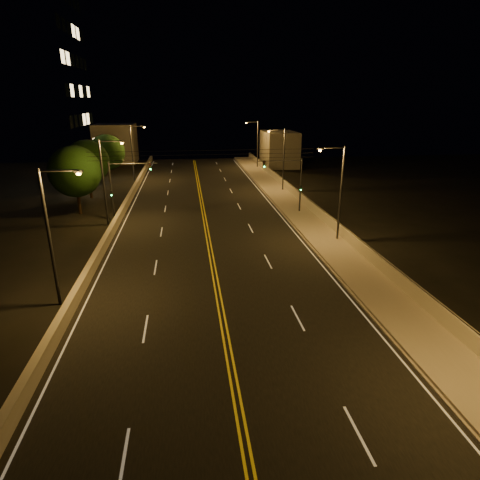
{
  "coord_description": "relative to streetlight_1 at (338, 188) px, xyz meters",
  "views": [
    {
      "loc": [
        -1.76,
        -10.11,
        12.44
      ],
      "look_at": [
        2.0,
        18.0,
        2.5
      ],
      "focal_mm": 30.0,
      "sensor_mm": 36.0,
      "label": 1
    }
  ],
  "objects": [
    {
      "name": "lane_markings",
      "position": [
        -11.51,
        -3.5,
        -5.04
      ],
      "size": [
        17.32,
        116.0,
        0.0
      ],
      "color": "silver",
      "rests_on": "road"
    },
    {
      "name": "overhead_wires",
      "position": [
        -11.51,
        6.08,
        2.34
      ],
      "size": [
        22.0,
        0.03,
        0.83
      ],
      "color": "black"
    },
    {
      "name": "tree_2",
      "position": [
        -25.45,
        32.18,
        -0.37
      ],
      "size": [
        5.5,
        5.5,
        7.45
      ],
      "color": "black",
      "rests_on": "ground"
    },
    {
      "name": "sidewalk",
      "position": [
        -0.71,
        -3.42,
        -4.91
      ],
      "size": [
        3.6,
        120.0,
        0.3
      ],
      "primitive_type": "cube",
      "color": "gray",
      "rests_on": "ground"
    },
    {
      "name": "curb",
      "position": [
        -2.58,
        -3.42,
        -4.99
      ],
      "size": [
        0.14,
        120.0,
        0.15
      ],
      "primitive_type": "cube",
      "color": "gray",
      "rests_on": "ground"
    },
    {
      "name": "jersey_barrier",
      "position": [
        -20.72,
        -3.42,
        -4.6
      ],
      "size": [
        0.45,
        120.0,
        0.94
      ],
      "primitive_type": "cube",
      "color": "#ACA28F",
      "rests_on": "ground"
    },
    {
      "name": "tree_0",
      "position": [
        -25.6,
        13.14,
        -0.18
      ],
      "size": [
        5.72,
        5.72,
        7.75
      ],
      "color": "black",
      "rests_on": "ground"
    },
    {
      "name": "distant_building_right",
      "position": [
        4.99,
        44.87,
        -1.74
      ],
      "size": [
        6.0,
        10.0,
        6.64
      ],
      "primitive_type": "cube",
      "color": "slate",
      "rests_on": "ground"
    },
    {
      "name": "streetlight_5",
      "position": [
        -21.42,
        8.39,
        0.0
      ],
      "size": [
        2.55,
        0.28,
        8.72
      ],
      "color": "#2D2D33",
      "rests_on": "ground"
    },
    {
      "name": "parapet_rail",
      "position": [
        0.94,
        -3.42,
        -3.73
      ],
      "size": [
        0.06,
        120.0,
        0.06
      ],
      "primitive_type": "cylinder",
      "rotation": [
        1.57,
        0.0,
        0.0
      ],
      "color": "black",
      "rests_on": "parapet_wall"
    },
    {
      "name": "streetlight_6",
      "position": [
        -21.42,
        32.86,
        0.0
      ],
      "size": [
        2.55,
        0.28,
        8.72
      ],
      "color": "#2D2D33",
      "rests_on": "ground"
    },
    {
      "name": "parapet_wall",
      "position": [
        0.94,
        -3.42,
        -4.26
      ],
      "size": [
        0.3,
        120.0,
        1.0
      ],
      "primitive_type": "cube",
      "color": "#ACA28F",
      "rests_on": "sidewalk"
    },
    {
      "name": "streetlight_3",
      "position": [
        0.0,
        42.68,
        0.0
      ],
      "size": [
        2.55,
        0.28,
        8.72
      ],
      "color": "#2D2D33",
      "rests_on": "ground"
    },
    {
      "name": "road",
      "position": [
        -11.51,
        -3.42,
        -5.05
      ],
      "size": [
        18.0,
        120.0,
        0.02
      ],
      "primitive_type": "cube",
      "color": "black",
      "rests_on": "ground"
    },
    {
      "name": "streetlight_4",
      "position": [
        -21.42,
        -9.2,
        0.0
      ],
      "size": [
        2.55,
        0.28,
        8.72
      ],
      "color": "#2D2D33",
      "rests_on": "ground"
    },
    {
      "name": "streetlight_2",
      "position": [
        0.0,
        21.73,
        0.0
      ],
      "size": [
        2.55,
        0.28,
        8.72
      ],
      "color": "#2D2D33",
      "rests_on": "ground"
    },
    {
      "name": "traffic_signal_left",
      "position": [
        -20.33,
        10.01,
        -1.1
      ],
      "size": [
        5.11,
        0.31,
        6.3
      ],
      "color": "#2D2D33",
      "rests_on": "ground"
    },
    {
      "name": "traffic_signal_right",
      "position": [
        -1.49,
        10.01,
        -1.1
      ],
      "size": [
        5.11,
        0.31,
        6.3
      ],
      "color": "#2D2D33",
      "rests_on": "ground"
    },
    {
      "name": "distant_building_left",
      "position": [
        -27.51,
        54.12,
        -1.17
      ],
      "size": [
        8.0,
        8.0,
        7.78
      ],
      "primitive_type": "cube",
      "color": "slate",
      "rests_on": "ground"
    },
    {
      "name": "tree_1",
      "position": [
        -26.04,
        21.15,
        -0.25
      ],
      "size": [
        5.63,
        5.63,
        7.63
      ],
      "color": "black",
      "rests_on": "ground"
    },
    {
      "name": "streetlight_1",
      "position": [
        0.0,
        0.0,
        0.0
      ],
      "size": [
        2.55,
        0.28,
        8.72
      ],
      "color": "#2D2D33",
      "rests_on": "ground"
    }
  ]
}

